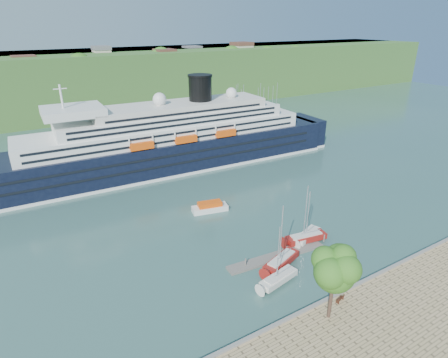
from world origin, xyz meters
TOP-DOWN VIEW (x-y plane):
  - ground at (0.00, 0.00)m, footprint 400.00×400.00m
  - far_hillside at (0.00, 145.00)m, footprint 400.00×50.00m
  - quay_coping at (0.00, -0.20)m, footprint 220.00×0.50m
  - cruise_ship at (2.46, 59.63)m, footprint 106.13×20.28m
  - park_bench at (2.38, -1.24)m, footprint 1.59×0.96m
  - promenade_tree at (-1.06, -2.51)m, footprint 6.86×6.86m
  - floating_pontoon at (2.48, 12.38)m, footprint 18.00×3.72m
  - sailboat_white_near at (-1.56, 6.94)m, footprint 7.58×3.33m
  - sailboat_red at (1.41, 9.98)m, footprint 8.54×4.77m
  - sailboat_white_far at (10.52, 13.83)m, footprint 7.42×4.16m
  - tender_launch at (1.07, 32.46)m, footprint 7.74×4.07m
  - sailboat_extra at (9.61, 13.18)m, footprint 8.49×3.61m

SIDE VIEW (x-z plane):
  - ground at x=0.00m, z-range 0.00..0.00m
  - floating_pontoon at x=2.48m, z-range 0.00..0.40m
  - tender_launch at x=1.07m, z-range 0.00..2.04m
  - quay_coping at x=0.00m, z-range 1.00..1.30m
  - park_bench at x=2.38m, z-range 1.00..1.95m
  - sailboat_white_far at x=10.52m, z-range 0.00..9.25m
  - sailboat_white_near at x=-1.56m, z-range 0.00..9.48m
  - sailboat_extra at x=9.61m, z-range 0.00..10.62m
  - sailboat_red at x=1.41m, z-range 0.00..10.64m
  - promenade_tree at x=-1.06m, z-range 1.00..12.36m
  - cruise_ship at x=2.46m, z-range 0.00..23.70m
  - far_hillside at x=0.00m, z-range 0.00..24.00m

